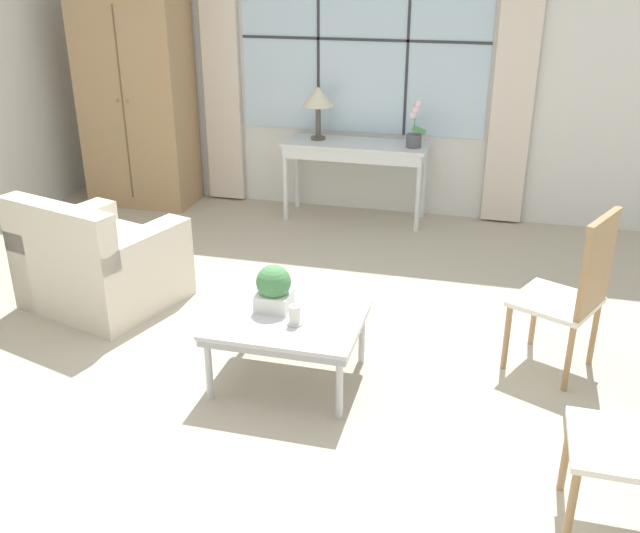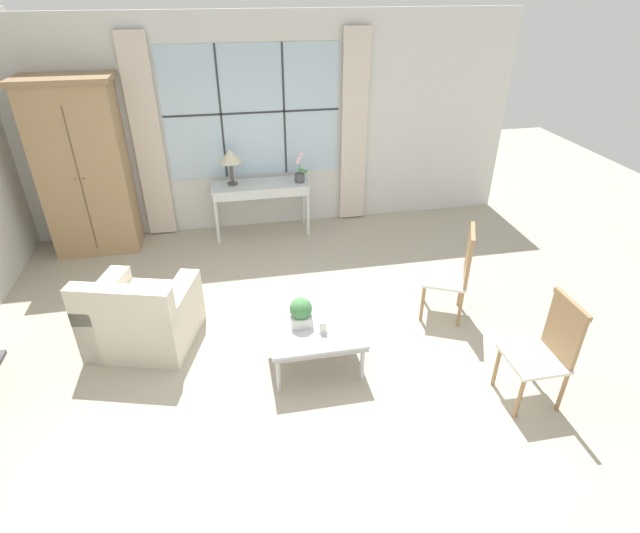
# 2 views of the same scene
# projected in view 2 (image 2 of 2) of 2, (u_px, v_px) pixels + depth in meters

# --- Properties ---
(ground_plane) EXTENTS (14.00, 14.00, 0.00)m
(ground_plane) POSITION_uv_depth(u_px,v_px,m) (289.00, 357.00, 4.76)
(ground_plane) COLOR #B2A893
(wall_back_windowed) EXTENTS (7.20, 0.14, 2.80)m
(wall_back_windowed) POSITION_uv_depth(u_px,v_px,m) (254.00, 127.00, 6.60)
(wall_back_windowed) COLOR silver
(wall_back_windowed) RESTS_ON ground_plane
(armoire) EXTENTS (1.09, 0.60, 2.17)m
(armoire) POSITION_uv_depth(u_px,v_px,m) (84.00, 168.00, 6.12)
(armoire) COLOR tan
(armoire) RESTS_ON ground_plane
(console_table) EXTENTS (1.31, 0.47, 0.73)m
(console_table) POSITION_uv_depth(u_px,v_px,m) (260.00, 190.00, 6.72)
(console_table) COLOR silver
(console_table) RESTS_ON ground_plane
(table_lamp) EXTENTS (0.30, 0.30, 0.48)m
(table_lamp) POSITION_uv_depth(u_px,v_px,m) (230.00, 157.00, 6.46)
(table_lamp) COLOR #4C4742
(table_lamp) RESTS_ON console_table
(potted_orchid) EXTENTS (0.17, 0.13, 0.43)m
(potted_orchid) POSITION_uv_depth(u_px,v_px,m) (299.00, 170.00, 6.66)
(potted_orchid) COLOR #4C4C51
(potted_orchid) RESTS_ON console_table
(armchair_upholstered) EXTENTS (1.13, 1.08, 0.82)m
(armchair_upholstered) POSITION_uv_depth(u_px,v_px,m) (142.00, 318.00, 4.82)
(armchair_upholstered) COLOR beige
(armchair_upholstered) RESTS_ON ground_plane
(side_chair_wooden) EXTENTS (0.59, 0.59, 1.01)m
(side_chair_wooden) POSITION_uv_depth(u_px,v_px,m) (456.00, 269.00, 5.08)
(side_chair_wooden) COLOR white
(side_chair_wooden) RESTS_ON ground_plane
(accent_chair_wooden) EXTENTS (0.44, 0.44, 0.97)m
(accent_chair_wooden) POSITION_uv_depth(u_px,v_px,m) (548.00, 347.00, 4.05)
(accent_chair_wooden) COLOR white
(accent_chair_wooden) RESTS_ON ground_plane
(coffee_table) EXTENTS (0.84, 0.69, 0.41)m
(coffee_table) POSITION_uv_depth(u_px,v_px,m) (315.00, 332.00, 4.50)
(coffee_table) COLOR #BCBCC1
(coffee_table) RESTS_ON ground_plane
(potted_plant_small) EXTENTS (0.20, 0.20, 0.27)m
(potted_plant_small) POSITION_uv_depth(u_px,v_px,m) (301.00, 312.00, 4.46)
(potted_plant_small) COLOR white
(potted_plant_small) RESTS_ON coffee_table
(pillar_candle) EXTENTS (0.09, 0.09, 0.13)m
(pillar_candle) POSITION_uv_depth(u_px,v_px,m) (323.00, 327.00, 4.40)
(pillar_candle) COLOR silver
(pillar_candle) RESTS_ON coffee_table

